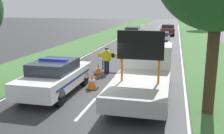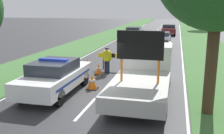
# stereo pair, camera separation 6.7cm
# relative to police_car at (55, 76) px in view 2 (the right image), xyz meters

# --- Properties ---
(ground_plane) EXTENTS (160.00, 160.00, 0.00)m
(ground_plane) POSITION_rel_police_car_xyz_m (1.94, -0.15, -0.80)
(ground_plane) COLOR #333335
(lane_markings) EXTENTS (7.68, 66.75, 0.01)m
(lane_markings) POSITION_rel_police_car_xyz_m (1.94, 17.88, -0.79)
(lane_markings) COLOR silver
(lane_markings) RESTS_ON ground
(grass_verge_left) EXTENTS (4.40, 120.00, 0.03)m
(grass_verge_left) POSITION_rel_police_car_xyz_m (-4.14, 19.85, -0.78)
(grass_verge_left) COLOR #427038
(grass_verge_left) RESTS_ON ground
(grass_verge_right) EXTENTS (4.40, 120.00, 0.03)m
(grass_verge_right) POSITION_rel_police_car_xyz_m (8.03, 19.85, -0.78)
(grass_verge_right) COLOR #427038
(grass_verge_right) RESTS_ON ground
(police_car) EXTENTS (1.88, 4.82, 1.63)m
(police_car) POSITION_rel_police_car_xyz_m (0.00, 0.00, 0.00)
(police_car) COLOR white
(police_car) RESTS_ON ground
(work_truck) EXTENTS (2.27, 6.11, 2.98)m
(work_truck) POSITION_rel_police_car_xyz_m (3.89, 0.99, 0.19)
(work_truck) COLOR white
(work_truck) RESTS_ON ground
(road_barrier) EXTENTS (3.27, 0.08, 1.04)m
(road_barrier) POSITION_rel_police_car_xyz_m (2.11, 5.11, 0.06)
(road_barrier) COLOR black
(road_barrier) RESTS_ON ground
(police_officer) EXTENTS (0.56, 0.36, 1.56)m
(police_officer) POSITION_rel_police_car_xyz_m (1.31, 4.10, 0.13)
(police_officer) COLOR #191E38
(police_officer) RESTS_ON ground
(pedestrian_civilian) EXTENTS (0.56, 0.36, 1.57)m
(pedestrian_civilian) POSITION_rel_police_car_xyz_m (2.40, 4.13, 0.12)
(pedestrian_civilian) COLOR #232326
(pedestrian_civilian) RESTS_ON ground
(traffic_cone_near_police) EXTENTS (0.53, 0.53, 0.73)m
(traffic_cone_near_police) POSITION_rel_police_car_xyz_m (1.40, 0.99, -0.44)
(traffic_cone_near_police) COLOR black
(traffic_cone_near_police) RESTS_ON ground
(traffic_cone_centre_front) EXTENTS (0.47, 0.47, 0.64)m
(traffic_cone_centre_front) POSITION_rel_police_car_xyz_m (-0.25, 5.09, -0.48)
(traffic_cone_centre_front) COLOR black
(traffic_cone_centre_front) RESTS_ON ground
(traffic_cone_near_truck) EXTENTS (0.48, 0.48, 0.66)m
(traffic_cone_near_truck) POSITION_rel_police_car_xyz_m (2.95, 5.68, -0.47)
(traffic_cone_near_truck) COLOR black
(traffic_cone_near_truck) RESTS_ON ground
(traffic_cone_behind_barrier) EXTENTS (0.51, 0.51, 0.70)m
(traffic_cone_behind_barrier) POSITION_rel_police_car_xyz_m (0.11, 3.31, -0.45)
(traffic_cone_behind_barrier) COLOR black
(traffic_cone_behind_barrier) RESTS_ON ground
(traffic_cone_lane_edge) EXTENTS (0.46, 0.46, 0.63)m
(traffic_cone_lane_edge) POSITION_rel_police_car_xyz_m (0.88, 3.80, -0.48)
(traffic_cone_lane_edge) COLOR black
(traffic_cone_lane_edge) RESTS_ON ground
(queued_car_van_white) EXTENTS (1.87, 4.58, 1.56)m
(queued_car_van_white) POSITION_rel_police_car_xyz_m (3.84, 9.72, 0.01)
(queued_car_van_white) COLOR silver
(queued_car_van_white) RESTS_ON ground
(queued_car_hatch_blue) EXTENTS (1.84, 4.33, 1.48)m
(queued_car_hatch_blue) POSITION_rel_police_car_xyz_m (3.70, 15.82, -0.03)
(queued_car_hatch_blue) COLOR navy
(queued_car_hatch_blue) RESTS_ON ground
(queued_car_suv_grey) EXTENTS (1.78, 4.45, 1.53)m
(queued_car_suv_grey) POSITION_rel_police_car_xyz_m (0.13, 21.22, 0.02)
(queued_car_suv_grey) COLOR slate
(queued_car_suv_grey) RESTS_ON ground
(queued_car_wagon_maroon) EXTENTS (1.91, 3.94, 1.49)m
(queued_car_wagon_maroon) POSITION_rel_police_car_xyz_m (4.12, 27.54, -0.01)
(queued_car_wagon_maroon) COLOR maroon
(queued_car_wagon_maroon) RESTS_ON ground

